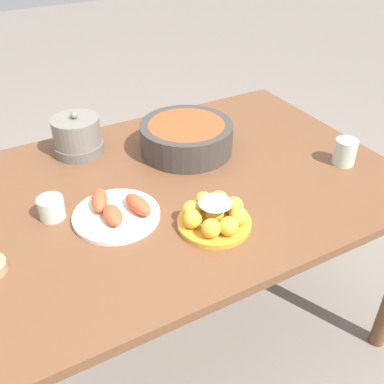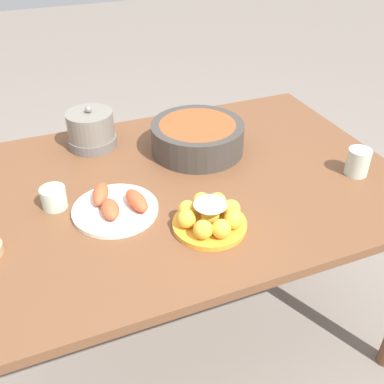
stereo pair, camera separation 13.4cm
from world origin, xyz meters
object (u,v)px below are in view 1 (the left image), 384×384
at_px(warming_pot, 77,136).
at_px(dining_table, 173,204).
at_px(serving_bowl, 186,137).
at_px(seafood_platter, 117,212).
at_px(cup_far, 51,208).
at_px(cup_near, 345,152).
at_px(cake_plate, 215,215).

bearing_deg(warming_pot, dining_table, -59.39).
xyz_separation_m(serving_bowl, seafood_platter, (-0.36, -0.24, -0.04)).
distance_m(serving_bowl, cup_far, 0.55).
relative_size(dining_table, serving_bowl, 4.43).
distance_m(serving_bowl, seafood_platter, 0.44).
height_order(seafood_platter, cup_near, cup_near).
relative_size(cake_plate, warming_pot, 1.20).
xyz_separation_m(cup_far, warming_pot, (0.18, 0.33, 0.03)).
bearing_deg(dining_table, cup_far, 178.27).
relative_size(dining_table, seafood_platter, 5.75).
bearing_deg(seafood_platter, cake_plate, -36.84).
bearing_deg(cake_plate, dining_table, 91.69).
xyz_separation_m(dining_table, cup_near, (0.57, -0.18, 0.13)).
height_order(dining_table, serving_bowl, serving_bowl).
xyz_separation_m(seafood_platter, warming_pot, (0.02, 0.42, 0.05)).
distance_m(dining_table, cake_plate, 0.27).
bearing_deg(warming_pot, cup_far, -119.11).
distance_m(cake_plate, cup_far, 0.47).
relative_size(seafood_platter, warming_pot, 1.44).
xyz_separation_m(serving_bowl, warming_pot, (-0.34, 0.17, 0.01)).
height_order(serving_bowl, cup_near, serving_bowl).
xyz_separation_m(cup_near, warming_pot, (-0.77, 0.51, 0.02)).
relative_size(serving_bowl, cup_far, 4.39).
relative_size(dining_table, cake_plate, 6.92).
bearing_deg(cup_near, cake_plate, -172.70).
height_order(serving_bowl, cup_far, serving_bowl).
bearing_deg(cup_near, serving_bowl, 141.62).
bearing_deg(dining_table, cup_near, -17.10).
height_order(dining_table, cake_plate, cake_plate).
xyz_separation_m(cake_plate, serving_bowl, (0.13, 0.41, 0.02)).
bearing_deg(serving_bowl, seafood_platter, -146.03).
relative_size(cake_plate, seafood_platter, 0.83).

